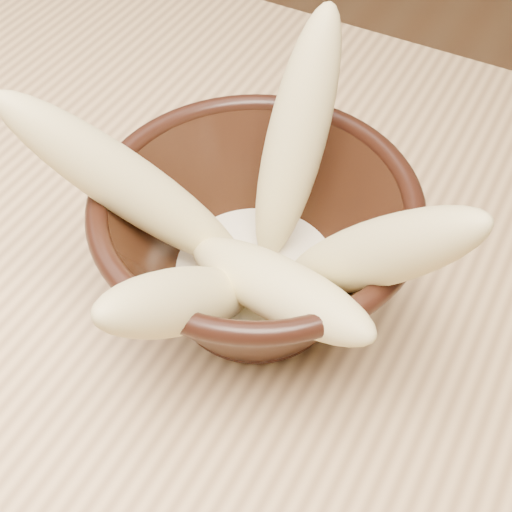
{
  "coord_description": "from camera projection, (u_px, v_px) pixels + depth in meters",
  "views": [
    {
      "loc": [
        0.25,
        -0.2,
        1.14
      ],
      "look_at": [
        0.12,
        0.05,
        0.8
      ],
      "focal_mm": 50.0,
      "sensor_mm": 36.0,
      "label": 1
    }
  ],
  "objects": [
    {
      "name": "banana_across",
      "position": [
        274.0,
        287.0,
        0.39
      ],
      "size": [
        0.15,
        0.08,
        0.08
      ],
      "primitive_type": "ellipsoid",
      "rotation": [
        1.24,
        0.0,
        1.25
      ],
      "color": "#E4D086",
      "rests_on": "bowl"
    },
    {
      "name": "banana_front",
      "position": [
        185.0,
        301.0,
        0.37
      ],
      "size": [
        0.05,
        0.14,
        0.13
      ],
      "primitive_type": "ellipsoid",
      "rotation": [
        0.83,
        0.0,
        -0.1
      ],
      "color": "#E4D086",
      "rests_on": "bowl"
    },
    {
      "name": "table",
      "position": [
        95.0,
        354.0,
        0.55
      ],
      "size": [
        1.2,
        0.8,
        0.75
      ],
      "color": "#DEB57A",
      "rests_on": "ground"
    },
    {
      "name": "milk_puddle",
      "position": [
        256.0,
        273.0,
        0.46
      ],
      "size": [
        0.11,
        0.11,
        0.02
      ],
      "primitive_type": "cylinder",
      "color": "#F0E3C1",
      "rests_on": "bowl"
    },
    {
      "name": "banana_upright",
      "position": [
        296.0,
        140.0,
        0.42
      ],
      "size": [
        0.04,
        0.1,
        0.16
      ],
      "primitive_type": "ellipsoid",
      "rotation": [
        0.44,
        0.0,
        3.11
      ],
      "color": "#E4D086",
      "rests_on": "bowl"
    },
    {
      "name": "banana_left",
      "position": [
        131.0,
        187.0,
        0.41
      ],
      "size": [
        0.15,
        0.1,
        0.16
      ],
      "primitive_type": "ellipsoid",
      "rotation": [
        0.74,
        0.0,
        -1.06
      ],
      "color": "#E4D086",
      "rests_on": "bowl"
    },
    {
      "name": "bowl",
      "position": [
        256.0,
        246.0,
        0.44
      ],
      "size": [
        0.19,
        0.19,
        0.11
      ],
      "rotation": [
        0.0,
        0.0,
        0.35
      ],
      "color": "black",
      "rests_on": "table"
    },
    {
      "name": "banana_right",
      "position": [
        371.0,
        255.0,
        0.37
      ],
      "size": [
        0.14,
        0.07,
        0.16
      ],
      "primitive_type": "ellipsoid",
      "rotation": [
        0.68,
        0.0,
        1.28
      ],
      "color": "#E4D086",
      "rests_on": "bowl"
    }
  ]
}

